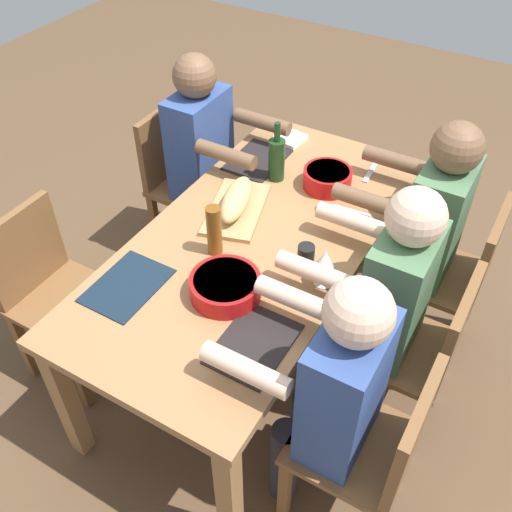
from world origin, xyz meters
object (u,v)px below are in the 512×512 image
at_px(dining_table, 256,252).
at_px(chair_near_left, 181,176).
at_px(napkin_stack, 290,138).
at_px(chair_near_right, 50,287).
at_px(beer_bottle, 214,231).
at_px(chair_far_center, 421,348).
at_px(serving_bowl_greens, 225,286).
at_px(diner_far_left, 426,223).
at_px(diner_far_center, 386,294).
at_px(wine_glass, 325,261).
at_px(serving_bowl_salad, 327,177).
at_px(chair_far_right, 376,447).
at_px(diner_far_right, 332,388).
at_px(diner_near_left, 207,151).
at_px(cutting_board, 236,209).
at_px(bread_loaf, 236,199).
at_px(cup_far_center, 306,255).
at_px(chair_far_left, 456,273).
at_px(wine_bottle, 277,158).

height_order(dining_table, chair_near_left, chair_near_left).
bearing_deg(napkin_stack, chair_near_right, -23.48).
xyz_separation_m(chair_near_right, beer_bottle, (-0.33, 0.66, 0.37)).
relative_size(chair_far_center, serving_bowl_greens, 3.20).
relative_size(dining_table, diner_far_left, 1.49).
height_order(dining_table, napkin_stack, napkin_stack).
relative_size(chair_far_center, diner_far_center, 0.71).
distance_m(chair_near_left, napkin_stack, 0.64).
bearing_deg(chair_near_right, wine_glass, 109.02).
xyz_separation_m(chair_near_left, serving_bowl_salad, (0.03, 0.86, 0.31)).
bearing_deg(chair_far_right, diner_far_right, -90.00).
xyz_separation_m(diner_near_left, serving_bowl_salad, (0.03, 0.68, 0.09)).
distance_m(serving_bowl_greens, napkin_stack, 1.11).
relative_size(chair_near_left, cutting_board, 2.12).
distance_m(serving_bowl_greens, beer_bottle, 0.25).
distance_m(dining_table, diner_near_left, 0.76).
height_order(beer_bottle, napkin_stack, beer_bottle).
bearing_deg(diner_far_right, cutting_board, -129.08).
bearing_deg(bread_loaf, serving_bowl_salad, 144.08).
height_order(chair_far_right, cup_far_center, chair_far_right).
height_order(diner_far_right, diner_far_center, same).
relative_size(diner_far_right, diner_far_center, 1.00).
relative_size(chair_far_right, diner_far_right, 0.71).
relative_size(chair_far_right, chair_near_left, 1.00).
xyz_separation_m(diner_near_left, chair_far_center, (0.49, 1.33, -0.21)).
bearing_deg(cutting_board, chair_far_left, 112.99).
bearing_deg(diner_near_left, napkin_stack, 124.47).
bearing_deg(diner_far_center, chair_near_left, -110.26).
bearing_deg(napkin_stack, chair_far_left, 76.37).
xyz_separation_m(wine_bottle, napkin_stack, (-0.32, -0.10, -0.10)).
relative_size(chair_near_left, diner_near_left, 0.71).
height_order(diner_far_right, bread_loaf, diner_far_right).
bearing_deg(chair_far_right, serving_bowl_greens, -102.35).
xyz_separation_m(dining_table, napkin_stack, (-0.73, -0.23, 0.10)).
bearing_deg(serving_bowl_greens, chair_far_left, 140.32).
bearing_deg(cup_far_center, bread_loaf, -110.05).
xyz_separation_m(chair_far_center, bread_loaf, (-0.10, -0.92, 0.32)).
xyz_separation_m(chair_far_left, cup_far_center, (0.54, -0.51, 0.30)).
bearing_deg(bread_loaf, chair_near_right, -45.23).
xyz_separation_m(dining_table, wine_glass, (0.11, 0.36, 0.20)).
bearing_deg(serving_bowl_greens, chair_near_right, -79.62).
distance_m(diner_far_left, wine_glass, 0.66).
xyz_separation_m(chair_far_right, diner_far_right, (0.00, -0.18, 0.21)).
xyz_separation_m(diner_far_center, serving_bowl_salad, (-0.47, -0.47, 0.09)).
bearing_deg(serving_bowl_greens, chair_far_right, 77.65).
distance_m(diner_far_center, cup_far_center, 0.34).
height_order(chair_far_right, chair_far_center, same).
height_order(chair_near_left, napkin_stack, chair_near_left).
height_order(chair_far_center, serving_bowl_salad, chair_far_center).
bearing_deg(napkin_stack, diner_far_right, 33.25).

